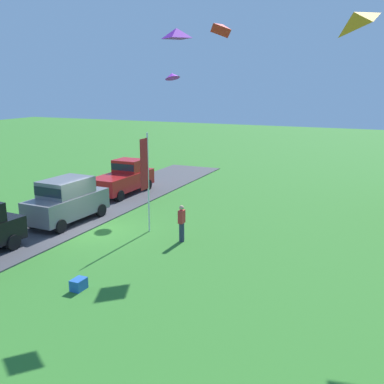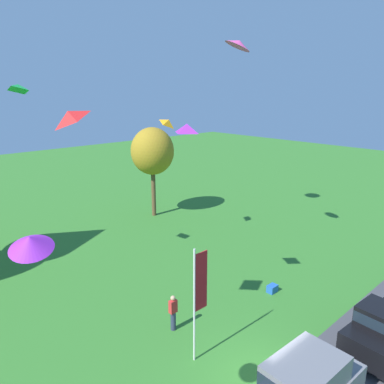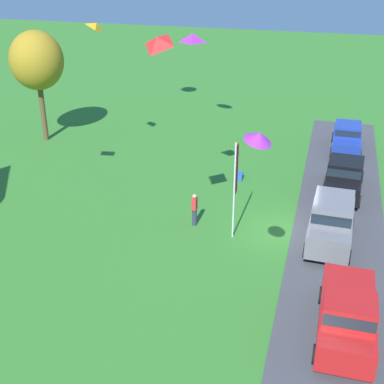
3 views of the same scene
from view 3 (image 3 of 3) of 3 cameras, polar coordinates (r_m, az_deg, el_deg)
name	(u,v)px [view 3 (image 3 of 3)]	position (r m, az deg, el deg)	size (l,w,h in m)	color
ground_plane	(288,233)	(26.54, 10.16, -4.36)	(120.00, 120.00, 0.00)	#337528
pavement_strip	(338,239)	(26.51, 15.32, -4.90)	(36.00, 4.40, 0.06)	#424247
car_pickup_near_entrance	(347,315)	(20.02, 16.23, -12.47)	(5.02, 2.09, 2.14)	red
car_suv_by_flagpole	(332,220)	(25.46, 14.68, -2.88)	(4.67, 2.19, 2.28)	slate
car_pickup_far_end	(344,176)	(30.66, 15.93, 1.64)	(5.10, 2.28, 2.14)	black
car_sedan_mid_row	(347,137)	(37.03, 16.21, 5.69)	(4.41, 1.97, 1.84)	#1E389E
person_on_lawn	(194,209)	(26.44, 0.27, -1.86)	(0.36, 0.24, 1.71)	#2D334C
tree_center_back	(37,61)	(37.95, -16.24, 13.28)	(3.57, 3.57, 7.54)	brown
flag_banner	(236,177)	(24.71, 4.67, 1.59)	(0.71, 0.08, 4.83)	silver
cooler_box	(239,176)	(31.78, 5.06, 1.66)	(0.56, 0.40, 0.40)	blue
kite_delta_high_right	(259,137)	(16.74, 7.15, 5.84)	(0.90, 0.90, 0.31)	purple
kite_diamond_mid_center	(97,26)	(31.89, -10.12, 17.02)	(0.90, 0.82, 0.34)	orange
kite_diamond_near_flag	(157,42)	(20.00, -3.75, 15.69)	(0.90, 0.95, 0.35)	red
kite_diamond_low_drifter	(193,38)	(25.10, 0.09, 16.11)	(0.81, 0.92, 0.39)	purple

